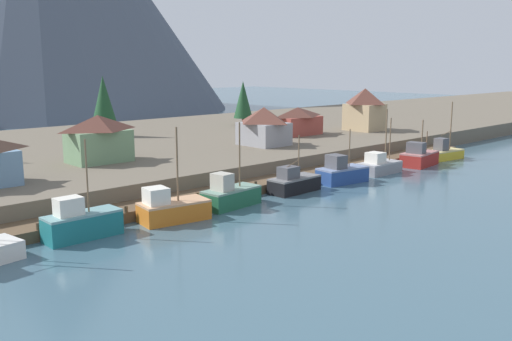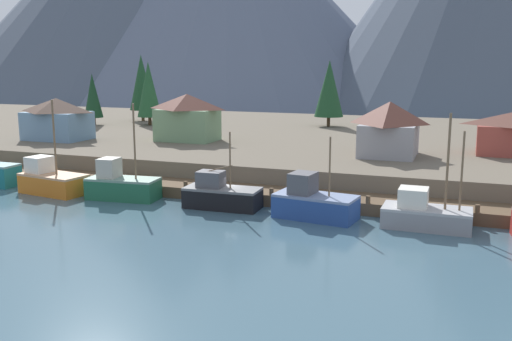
{
  "view_description": "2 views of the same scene",
  "coord_description": "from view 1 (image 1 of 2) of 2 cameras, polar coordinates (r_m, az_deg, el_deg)",
  "views": [
    {
      "loc": [
        -45.03,
        -43.9,
        14.23
      ],
      "look_at": [
        -0.8,
        3.56,
        1.89
      ],
      "focal_mm": 39.59,
      "sensor_mm": 36.0,
      "label": 1
    },
    {
      "loc": [
        18.91,
        -43.36,
        11.79
      ],
      "look_at": [
        1.44,
        3.38,
        2.36
      ],
      "focal_mm": 39.84,
      "sensor_mm": 36.0,
      "label": 2
    }
  ],
  "objects": [
    {
      "name": "ground_plane",
      "position": [
        79.54,
        -7.68,
        -0.0
      ],
      "size": [
        400.0,
        400.0,
        1.0
      ],
      "primitive_type": "cube",
      "color": "#3D5B6B"
    },
    {
      "name": "dock",
      "position": [
        65.74,
        1.44,
        -1.29
      ],
      "size": [
        80.0,
        4.0,
        1.6
      ],
      "color": "brown",
      "rests_on": "ground_plane"
    },
    {
      "name": "shoreline_bank",
      "position": [
        89.2,
        -12.18,
        2.16
      ],
      "size": [
        400.0,
        56.0,
        2.5
      ],
      "primitive_type": "cube",
      "color": "#665B4C",
      "rests_on": "ground_plane"
    },
    {
      "name": "fishing_boat_teal",
      "position": [
        48.75,
        -17.27,
        -5.08
      ],
      "size": [
        6.28,
        2.43,
        8.21
      ],
      "rotation": [
        0.0,
        0.0,
        0.01
      ],
      "color": "#196B70",
      "rests_on": "ground_plane"
    },
    {
      "name": "fishing_boat_orange",
      "position": [
        52.23,
        -8.52,
        -3.83
      ],
      "size": [
        6.63,
        3.88,
        8.63
      ],
      "rotation": [
        0.0,
        0.0,
        -0.15
      ],
      "color": "#CC6B1E",
      "rests_on": "ground_plane"
    },
    {
      "name": "fishing_boat_green",
      "position": [
        56.74,
        -2.63,
        -2.5
      ],
      "size": [
        6.48,
        3.22,
        8.46
      ],
      "rotation": [
        0.0,
        0.0,
        0.1
      ],
      "color": "#1E5B3D",
      "rests_on": "ground_plane"
    },
    {
      "name": "fishing_boat_black",
      "position": [
        63.32,
        3.82,
        -1.24
      ],
      "size": [
        6.34,
        2.86,
        6.38
      ],
      "rotation": [
        0.0,
        0.0,
        0.03
      ],
      "color": "black",
      "rests_on": "ground_plane"
    },
    {
      "name": "fishing_boat_blue",
      "position": [
        68.98,
        8.62,
        -0.23
      ],
      "size": [
        6.58,
        3.68,
        6.43
      ],
      "rotation": [
        0.0,
        0.0,
        -0.13
      ],
      "color": "navy",
      "rests_on": "ground_plane"
    },
    {
      "name": "fishing_boat_grey",
      "position": [
        75.72,
        12.31,
        0.48
      ],
      "size": [
        6.27,
        3.01,
        8.4
      ],
      "rotation": [
        0.0,
        0.0,
        0.0
      ],
      "color": "gray",
      "rests_on": "ground_plane"
    },
    {
      "name": "fishing_boat_red",
      "position": [
        82.84,
        16.15,
        1.29
      ],
      "size": [
        6.62,
        3.97,
        6.45
      ],
      "rotation": [
        0.0,
        0.0,
        0.13
      ],
      "color": "maroon",
      "rests_on": "ground_plane"
    },
    {
      "name": "fishing_boat_yellow",
      "position": [
        89.56,
        18.45,
        1.73
      ],
      "size": [
        6.52,
        3.37,
        8.63
      ],
      "rotation": [
        0.0,
        0.0,
        -0.12
      ],
      "color": "gold",
      "rests_on": "ground_plane"
    },
    {
      "name": "house_red",
      "position": [
        94.34,
        4.22,
        5.03
      ],
      "size": [
        8.27,
        4.67,
        4.6
      ],
      "color": "#9E4238",
      "rests_on": "shoreline_bank"
    },
    {
      "name": "house_tan",
      "position": [
        102.32,
        10.92,
        6.13
      ],
      "size": [
        5.62,
        6.09,
        7.43
      ],
      "color": "tan",
      "rests_on": "shoreline_bank"
    },
    {
      "name": "house_grey",
      "position": [
        82.17,
        0.8,
        4.55
      ],
      "size": [
        5.73,
        6.73,
        5.53
      ],
      "color": "gray",
      "rests_on": "shoreline_bank"
    },
    {
      "name": "house_green",
      "position": [
        70.43,
        -15.63,
        3.17
      ],
      "size": [
        7.31,
        4.95,
        5.68
      ],
      "color": "#6B8E66",
      "rests_on": "shoreline_bank"
    },
    {
      "name": "conifer_mid_left",
      "position": [
        95.03,
        -15.14,
        6.72
      ],
      "size": [
        4.33,
        4.33,
        9.81
      ],
      "color": "#4C3823",
      "rests_on": "shoreline_bank"
    },
    {
      "name": "conifer_back_left",
      "position": [
        109.06,
        -1.31,
        7.17
      ],
      "size": [
        3.64,
        3.64,
        8.45
      ],
      "color": "#4C3823",
      "rests_on": "shoreline_bank"
    }
  ]
}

